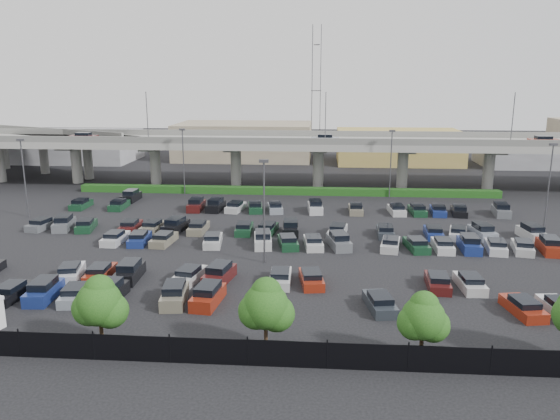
# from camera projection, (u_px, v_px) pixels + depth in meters

# --- Properties ---
(ground) EXTENTS (280.00, 280.00, 0.00)m
(ground) POSITION_uv_depth(u_px,v_px,m) (272.00, 239.00, 61.86)
(ground) COLOR black
(overpass) EXTENTS (150.00, 13.00, 15.80)m
(overpass) POSITION_uv_depth(u_px,v_px,m) (287.00, 145.00, 91.24)
(overpass) COLOR #97968F
(overpass) RESTS_ON ground
(on_ramp) EXTENTS (50.93, 30.13, 8.80)m
(on_ramp) POSITION_uv_depth(u_px,v_px,m) (25.00, 136.00, 105.80)
(on_ramp) COLOR #97968F
(on_ramp) RESTS_ON ground
(hedge) EXTENTS (66.00, 1.60, 1.10)m
(hedge) POSITION_uv_depth(u_px,v_px,m) (286.00, 191.00, 85.97)
(hedge) COLOR #1A4012
(hedge) RESTS_ON ground
(fence) EXTENTS (70.00, 0.10, 2.00)m
(fence) POSITION_uv_depth(u_px,v_px,m) (231.00, 352.00, 34.51)
(fence) COLOR black
(fence) RESTS_ON ground
(tree_row) EXTENTS (65.07, 3.66, 5.94)m
(tree_row) POSITION_uv_depth(u_px,v_px,m) (245.00, 305.00, 35.27)
(tree_row) COLOR #332316
(tree_row) RESTS_ON ground
(parked_cars) EXTENTS (63.05, 41.56, 1.67)m
(parked_cars) POSITION_uv_depth(u_px,v_px,m) (272.00, 242.00, 58.77)
(parked_cars) COLOR gray
(parked_cars) RESTS_ON ground
(light_poles) EXTENTS (66.90, 48.38, 10.30)m
(light_poles) POSITION_uv_depth(u_px,v_px,m) (237.00, 182.00, 62.64)
(light_poles) COLOR #48484C
(light_poles) RESTS_ON ground
(distant_buildings) EXTENTS (138.00, 24.00, 9.00)m
(distant_buildings) POSITION_uv_depth(u_px,v_px,m) (353.00, 144.00, 120.00)
(distant_buildings) COLOR gray
(distant_buildings) RESTS_ON ground
(comm_tower) EXTENTS (2.40, 2.40, 30.00)m
(comm_tower) POSITION_uv_depth(u_px,v_px,m) (316.00, 88.00, 129.65)
(comm_tower) COLOR #48484C
(comm_tower) RESTS_ON ground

